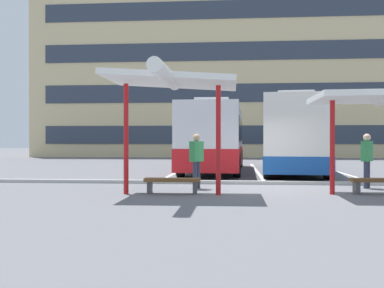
% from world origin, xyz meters
% --- Properties ---
extents(ground_plane, '(160.00, 160.00, 0.00)m').
position_xyz_m(ground_plane, '(0.00, 0.00, 0.00)').
color(ground_plane, slate).
extents(terminal_building, '(40.46, 15.02, 17.85)m').
position_xyz_m(terminal_building, '(0.03, 34.74, 7.56)').
color(terminal_building, '#D1BC8C').
rests_on(terminal_building, ground).
extents(coach_bus_0, '(2.92, 11.00, 3.46)m').
position_xyz_m(coach_bus_0, '(-2.08, 8.14, 1.57)').
color(coach_bus_0, silver).
rests_on(coach_bus_0, ground).
extents(coach_bus_1, '(3.62, 10.86, 3.67)m').
position_xyz_m(coach_bus_1, '(1.72, 7.39, 1.72)').
color(coach_bus_1, silver).
rests_on(coach_bus_1, ground).
extents(lane_stripe_0, '(0.16, 14.00, 0.01)m').
position_xyz_m(lane_stripe_0, '(-3.91, 8.54, 0.00)').
color(lane_stripe_0, white).
rests_on(lane_stripe_0, ground).
extents(lane_stripe_1, '(0.16, 14.00, 0.01)m').
position_xyz_m(lane_stripe_1, '(0.00, 8.54, 0.00)').
color(lane_stripe_1, white).
rests_on(lane_stripe_1, ground).
extents(lane_stripe_2, '(0.16, 14.00, 0.01)m').
position_xyz_m(lane_stripe_2, '(3.91, 8.54, 0.00)').
color(lane_stripe_2, white).
rests_on(lane_stripe_2, ground).
extents(waiting_shelter_0, '(3.63, 4.28, 3.41)m').
position_xyz_m(waiting_shelter_0, '(-2.90, -2.32, 3.12)').
color(waiting_shelter_0, red).
rests_on(waiting_shelter_0, ground).
extents(bench_0, '(1.61, 0.47, 0.45)m').
position_xyz_m(bench_0, '(-2.90, -1.94, 0.33)').
color(bench_0, brown).
rests_on(bench_0, ground).
extents(bench_1, '(1.71, 0.51, 0.45)m').
position_xyz_m(bench_1, '(3.00, -1.50, 0.34)').
color(bench_1, brown).
rests_on(bench_1, ground).
extents(platform_kerb, '(44.00, 0.24, 0.12)m').
position_xyz_m(platform_kerb, '(0.00, 1.25, 0.06)').
color(platform_kerb, '#ADADA8').
rests_on(platform_kerb, ground).
extents(waiting_passenger_0, '(0.47, 0.54, 1.74)m').
position_xyz_m(waiting_passenger_0, '(3.07, 0.19, 1.02)').
color(waiting_passenger_0, '#33384C').
rests_on(waiting_passenger_0, ground).
extents(waiting_passenger_1, '(0.43, 0.54, 1.73)m').
position_xyz_m(waiting_passenger_1, '(-2.33, -0.40, 1.01)').
color(waiting_passenger_1, '#33384C').
rests_on(waiting_passenger_1, ground).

